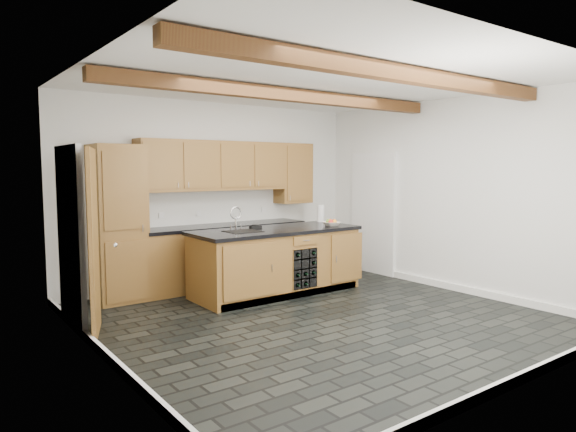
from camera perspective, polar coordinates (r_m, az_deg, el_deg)
name	(u,v)px	position (r m, az deg, el deg)	size (l,w,h in m)	color
ground	(318,317)	(6.30, 3.31, -11.16)	(5.00, 5.00, 0.00)	black
room_shell	(286,189)	(6.41, -0.24, 2.99)	(5.01, 5.00, 5.00)	white
back_cabinetry	(203,223)	(7.76, -9.45, -0.72)	(3.65, 0.62, 2.20)	#9C6732
island	(277,261)	(7.37, -1.24, -5.01)	(2.48, 0.96, 0.93)	#9C6732
faucet	(241,229)	(7.03, -5.19, -1.41)	(0.45, 0.40, 0.34)	black
kitchen_scale	(256,227)	(7.36, -3.63, -1.18)	(0.17, 0.11, 0.05)	black
fruit_bowl	(332,224)	(7.67, 4.86, -0.87)	(0.26, 0.26, 0.06)	silver
fruit_cluster	(332,222)	(7.66, 4.86, -0.62)	(0.16, 0.17, 0.07)	red
paper_towel	(321,213)	(8.24, 3.64, 0.30)	(0.12, 0.12, 0.27)	white
mug	(143,227)	(7.38, -15.83, -1.21)	(0.09, 0.09, 0.09)	white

